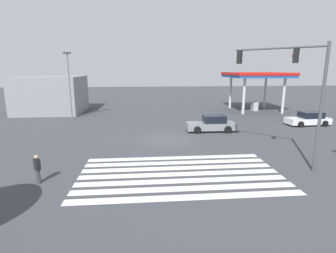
% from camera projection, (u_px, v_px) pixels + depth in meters
% --- Properties ---
extents(ground_plane, '(139.55, 139.55, 0.00)m').
position_uv_depth(ground_plane, '(168.00, 139.00, 22.87)').
color(ground_plane, '#3D3F44').
extents(crosswalk_markings, '(11.65, 6.30, 0.01)m').
position_uv_depth(crosswalk_markings, '(180.00, 174.00, 15.28)').
color(crosswalk_markings, silver).
rests_on(crosswalk_markings, ground_plane).
extents(traffic_signal_mast, '(3.97, 3.97, 7.48)m').
position_uv_depth(traffic_signal_mast, '(296.00, 82.00, 15.55)').
color(traffic_signal_mast, '#47474C').
rests_on(traffic_signal_mast, ground_plane).
extents(car_0, '(4.60, 2.18, 1.46)m').
position_uv_depth(car_0, '(309.00, 119.00, 28.43)').
color(car_0, silver).
rests_on(car_0, ground_plane).
extents(car_1, '(4.78, 1.98, 1.59)m').
position_uv_depth(car_1, '(212.00, 124.00, 25.62)').
color(car_1, gray).
rests_on(car_1, ground_plane).
extents(gas_station_canopy, '(8.12, 8.12, 5.51)m').
position_uv_depth(gas_station_canopy, '(257.00, 77.00, 37.52)').
color(gas_station_canopy, '#23519E').
rests_on(gas_station_canopy, ground_plane).
extents(corner_building, '(8.37, 8.37, 4.99)m').
position_uv_depth(corner_building, '(52.00, 94.00, 36.71)').
color(corner_building, gray).
rests_on(corner_building, ground_plane).
extents(pedestrian, '(0.41, 0.41, 1.57)m').
position_uv_depth(pedestrian, '(37.00, 168.00, 13.92)').
color(pedestrian, '#38383D').
rests_on(pedestrian, ground_plane).
extents(street_light_pole_a, '(0.80, 0.36, 7.91)m').
position_uv_depth(street_light_pole_a, '(69.00, 80.00, 30.91)').
color(street_light_pole_a, slate).
rests_on(street_light_pole_a, ground_plane).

